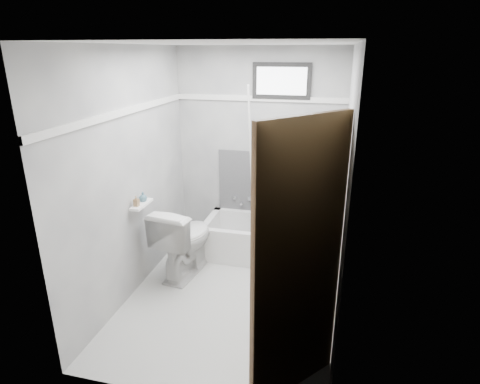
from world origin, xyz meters
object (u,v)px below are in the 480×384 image
(door, at_px, (337,297))
(soap_bottle_a, at_px, (136,201))
(toilet, at_px, (185,240))
(soap_bottle_b, at_px, (143,197))
(office_chair, at_px, (283,206))
(bathtub, at_px, (267,240))

(door, distance_m, soap_bottle_a, 2.28)
(toilet, relative_size, soap_bottle_a, 7.67)
(soap_bottle_b, bearing_deg, door, -35.53)
(office_chair, bearing_deg, soap_bottle_a, -121.24)
(door, height_order, soap_bottle_a, door)
(bathtub, height_order, toilet, toilet)
(toilet, distance_m, door, 2.35)
(door, bearing_deg, soap_bottle_b, 144.47)
(soap_bottle_b, bearing_deg, toilet, 37.58)
(toilet, height_order, soap_bottle_b, soap_bottle_b)
(bathtub, bearing_deg, soap_bottle_b, -143.42)
(toilet, height_order, door, door)
(office_chair, distance_m, toilet, 1.19)
(bathtub, xyz_separation_m, soap_bottle_a, (-1.13, -0.98, 0.76))
(office_chair, distance_m, soap_bottle_a, 1.68)
(soap_bottle_a, bearing_deg, bathtub, 40.89)
(door, bearing_deg, office_chair, 105.43)
(toilet, xyz_separation_m, soap_bottle_b, (-0.32, -0.25, 0.56))
(bathtub, distance_m, soap_bottle_a, 1.68)
(office_chair, bearing_deg, door, -54.13)
(bathtub, relative_size, soap_bottle_a, 14.25)
(bathtub, relative_size, office_chair, 1.42)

